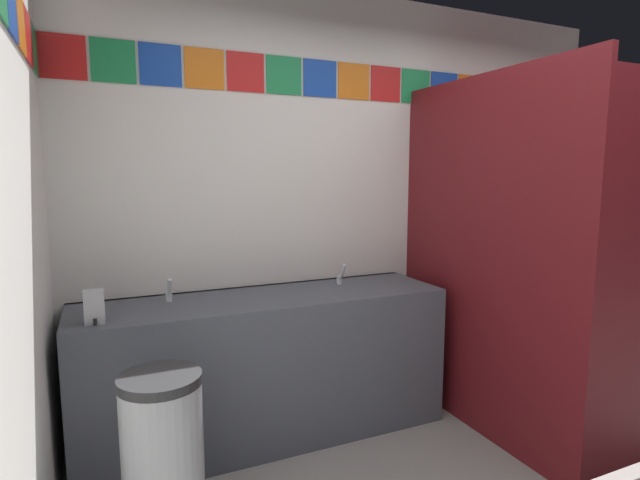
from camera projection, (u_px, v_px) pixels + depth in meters
name	position (u px, v px, depth m)	size (l,w,h in m)	color
wall_back	(365.00, 201.00, 3.40)	(3.85, 0.09, 2.69)	white
vanity_counter	(267.00, 365.00, 2.89)	(2.10, 0.58, 0.84)	#4C515B
faucet_left	(169.00, 293.00, 2.70)	(0.04, 0.10, 0.14)	silver
faucet_right	(341.00, 276.00, 3.12)	(0.04, 0.10, 0.14)	silver
soap_dispenser	(94.00, 307.00, 2.31)	(0.09, 0.09, 0.16)	#B7BABF
stall_divider	(538.00, 264.00, 2.71)	(0.92, 1.47, 2.10)	maroon
toilet	(498.00, 352.00, 3.44)	(0.39, 0.49, 0.74)	white
trash_bin	(164.00, 464.00, 1.99)	(0.33, 0.33, 0.75)	#999EA3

